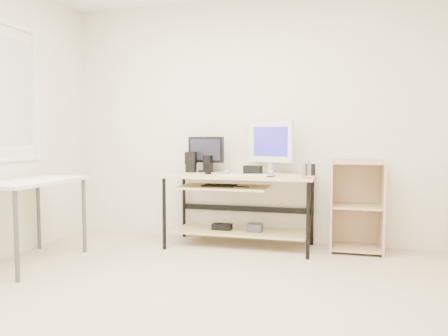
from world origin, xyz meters
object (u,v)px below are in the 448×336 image
Objects in this scene: side_table at (28,189)px; desk at (237,195)px; audio_controller at (208,164)px; black_monitor at (206,152)px; white_imac at (271,143)px; shelf_unit at (357,205)px.

desk is at bearing 32.65° from side_table.
side_table is 1.77m from audio_controller.
audio_controller is (0.04, -0.05, -0.13)m from black_monitor.
black_monitor is 0.76× the size of white_imac.
desk is 3.60× the size of black_monitor.
black_monitor is (-0.39, 0.18, 0.43)m from desk.
audio_controller is at bearing -152.95° from white_imac.
desk is 1.97m from side_table.
desk is 1.67× the size of shelf_unit.
shelf_unit is 1.06m from white_imac.
black_monitor reaches higher than shelf_unit.
side_table is 1.11× the size of shelf_unit.
audio_controller is at bearing 159.43° from desk.
side_table is at bearing -156.67° from shelf_unit.
audio_controller reaches higher than shelf_unit.
white_imac reaches higher than side_table.
black_monitor is at bearing 154.93° from desk.
desk is 2.75× the size of white_imac.
black_monitor is 0.14m from audio_controller.
shelf_unit is 1.65m from black_monitor.
side_table is at bearing -123.59° from black_monitor.
white_imac is at bearing 12.94° from black_monitor.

